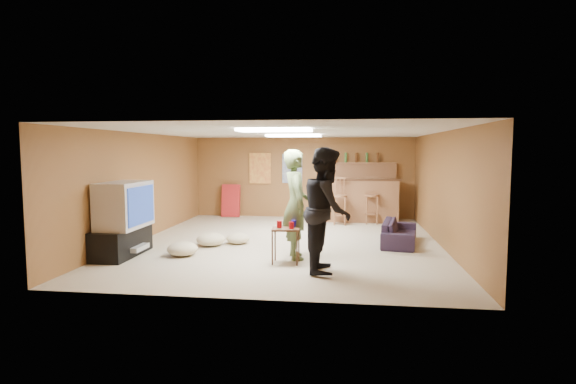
# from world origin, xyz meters

# --- Properties ---
(ground) EXTENTS (7.00, 7.00, 0.00)m
(ground) POSITION_xyz_m (0.00, 0.00, 0.00)
(ground) COLOR tan
(ground) RESTS_ON ground
(ceiling) EXTENTS (6.00, 7.00, 0.02)m
(ceiling) POSITION_xyz_m (0.00, 0.00, 2.20)
(ceiling) COLOR silver
(ceiling) RESTS_ON ground
(wall_back) EXTENTS (6.00, 0.02, 2.20)m
(wall_back) POSITION_xyz_m (0.00, 3.50, 1.10)
(wall_back) COLOR brown
(wall_back) RESTS_ON ground
(wall_front) EXTENTS (6.00, 0.02, 2.20)m
(wall_front) POSITION_xyz_m (0.00, -3.50, 1.10)
(wall_front) COLOR brown
(wall_front) RESTS_ON ground
(wall_left) EXTENTS (0.02, 7.00, 2.20)m
(wall_left) POSITION_xyz_m (-3.00, 0.00, 1.10)
(wall_left) COLOR brown
(wall_left) RESTS_ON ground
(wall_right) EXTENTS (0.02, 7.00, 2.20)m
(wall_right) POSITION_xyz_m (3.00, 0.00, 1.10)
(wall_right) COLOR brown
(wall_right) RESTS_ON ground
(tv_stand) EXTENTS (0.55, 1.30, 0.50)m
(tv_stand) POSITION_xyz_m (-2.72, -1.50, 0.25)
(tv_stand) COLOR black
(tv_stand) RESTS_ON ground
(dvd_box) EXTENTS (0.35, 0.50, 0.08)m
(dvd_box) POSITION_xyz_m (-2.50, -1.50, 0.15)
(dvd_box) COLOR #B2B2B7
(dvd_box) RESTS_ON tv_stand
(tv_body) EXTENTS (0.60, 1.10, 0.80)m
(tv_body) POSITION_xyz_m (-2.65, -1.50, 0.90)
(tv_body) COLOR #B2B2B7
(tv_body) RESTS_ON tv_stand
(tv_screen) EXTENTS (0.02, 0.95, 0.65)m
(tv_screen) POSITION_xyz_m (-2.34, -1.50, 0.90)
(tv_screen) COLOR navy
(tv_screen) RESTS_ON tv_body
(bar_counter) EXTENTS (2.00, 0.60, 1.10)m
(bar_counter) POSITION_xyz_m (1.50, 2.95, 0.55)
(bar_counter) COLOR brown
(bar_counter) RESTS_ON ground
(bar_lip) EXTENTS (2.10, 0.12, 0.05)m
(bar_lip) POSITION_xyz_m (1.50, 2.70, 1.10)
(bar_lip) COLOR #3B2112
(bar_lip) RESTS_ON bar_counter
(bar_shelf) EXTENTS (2.00, 0.18, 0.05)m
(bar_shelf) POSITION_xyz_m (1.50, 3.40, 1.50)
(bar_shelf) COLOR brown
(bar_shelf) RESTS_ON bar_backing
(bar_backing) EXTENTS (2.00, 0.14, 0.60)m
(bar_backing) POSITION_xyz_m (1.50, 3.42, 1.20)
(bar_backing) COLOR brown
(bar_backing) RESTS_ON bar_counter
(poster_left) EXTENTS (0.60, 0.03, 0.85)m
(poster_left) POSITION_xyz_m (-1.20, 3.46, 1.35)
(poster_left) COLOR #BF3F26
(poster_left) RESTS_ON wall_back
(poster_right) EXTENTS (0.55, 0.03, 0.80)m
(poster_right) POSITION_xyz_m (-0.30, 3.46, 1.35)
(poster_right) COLOR #334C99
(poster_right) RESTS_ON wall_back
(folding_chair_stack) EXTENTS (0.50, 0.26, 0.91)m
(folding_chair_stack) POSITION_xyz_m (-2.00, 3.30, 0.45)
(folding_chair_stack) COLOR #B22022
(folding_chair_stack) RESTS_ON ground
(ceiling_panel_front) EXTENTS (1.20, 0.60, 0.04)m
(ceiling_panel_front) POSITION_xyz_m (0.00, -1.50, 2.17)
(ceiling_panel_front) COLOR white
(ceiling_panel_front) RESTS_ON ceiling
(ceiling_panel_back) EXTENTS (1.20, 0.60, 0.04)m
(ceiling_panel_back) POSITION_xyz_m (0.00, 1.20, 2.17)
(ceiling_panel_back) COLOR white
(ceiling_panel_back) RESTS_ON ceiling
(person_olive) EXTENTS (0.61, 0.77, 1.86)m
(person_olive) POSITION_xyz_m (0.32, -1.28, 0.93)
(person_olive) COLOR #52643A
(person_olive) RESTS_ON ground
(person_black) EXTENTS (0.72, 0.93, 1.89)m
(person_black) POSITION_xyz_m (0.88, -2.04, 0.95)
(person_black) COLOR black
(person_black) RESTS_ON ground
(sofa) EXTENTS (0.86, 1.65, 0.46)m
(sofa) POSITION_xyz_m (2.23, 0.16, 0.23)
(sofa) COLOR black
(sofa) RESTS_ON ground
(tray_table) EXTENTS (0.47, 0.39, 0.58)m
(tray_table) POSITION_xyz_m (0.20, -1.65, 0.29)
(tray_table) COLOR #3B2112
(tray_table) RESTS_ON ground
(cup_red_near) EXTENTS (0.09, 0.09, 0.12)m
(cup_red_near) POSITION_xyz_m (0.09, -1.63, 0.64)
(cup_red_near) COLOR #A60B13
(cup_red_near) RESTS_ON tray_table
(cup_red_far) EXTENTS (0.10, 0.10, 0.11)m
(cup_red_far) POSITION_xyz_m (0.30, -1.70, 0.64)
(cup_red_far) COLOR #A60B13
(cup_red_far) RESTS_ON tray_table
(cup_blue) EXTENTS (0.10, 0.10, 0.12)m
(cup_blue) POSITION_xyz_m (0.32, -1.54, 0.64)
(cup_blue) COLOR navy
(cup_blue) RESTS_ON tray_table
(bar_stool_left) EXTENTS (0.41, 0.41, 1.15)m
(bar_stool_left) POSITION_xyz_m (1.03, 2.32, 0.57)
(bar_stool_left) COLOR brown
(bar_stool_left) RESTS_ON ground
(bar_stool_right) EXTENTS (0.47, 0.47, 1.16)m
(bar_stool_right) POSITION_xyz_m (1.82, 2.58, 0.58)
(bar_stool_right) COLOR brown
(bar_stool_right) RESTS_ON ground
(cushion_near_tv) EXTENTS (0.68, 0.68, 0.25)m
(cushion_near_tv) POSITION_xyz_m (-1.42, -0.50, 0.12)
(cushion_near_tv) COLOR tan
(cushion_near_tv) RESTS_ON ground
(cushion_mid) EXTENTS (0.56, 0.56, 0.21)m
(cushion_mid) POSITION_xyz_m (-0.95, -0.23, 0.10)
(cushion_mid) COLOR tan
(cushion_mid) RESTS_ON ground
(cushion_far) EXTENTS (0.63, 0.63, 0.24)m
(cushion_far) POSITION_xyz_m (-1.67, -1.36, 0.12)
(cushion_far) COLOR tan
(cushion_far) RESTS_ON ground
(bottle_row) EXTENTS (1.48, 0.08, 0.26)m
(bottle_row) POSITION_xyz_m (1.30, 3.38, 1.65)
(bottle_row) COLOR #3F7233
(bottle_row) RESTS_ON bar_shelf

